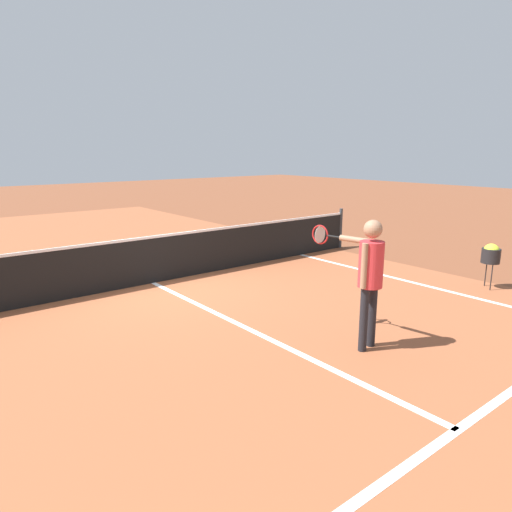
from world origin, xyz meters
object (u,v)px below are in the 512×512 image
at_px(net, 152,259).
at_px(tennis_ball_mid_court, 373,304).
at_px(player_near, 369,269).
at_px(ball_hopper, 491,254).

xyz_separation_m(net, tennis_ball_mid_court, (2.32, -3.62, -0.46)).
bearing_deg(tennis_ball_mid_court, player_near, -145.77).
bearing_deg(tennis_ball_mid_court, net, 122.71).
xyz_separation_m(player_near, ball_hopper, (4.08, 0.28, -0.42)).
bearing_deg(player_near, tennis_ball_mid_court, 34.23).
xyz_separation_m(net, player_near, (0.83, -4.64, 0.60)).
height_order(player_near, tennis_ball_mid_court, player_near).
relative_size(net, player_near, 6.46).
bearing_deg(net, ball_hopper, -41.61).
bearing_deg(player_near, ball_hopper, 3.93).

